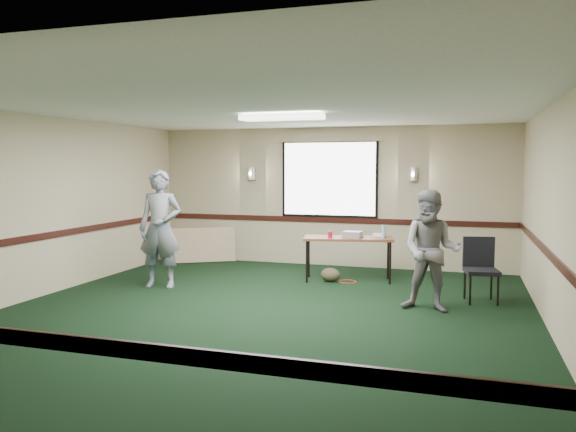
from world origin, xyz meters
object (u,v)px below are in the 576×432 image
(projector, at_px, (353,234))
(person_right, at_px, (431,251))
(folding_table, at_px, (348,240))
(person_left, at_px, (160,229))
(conference_chair, at_px, (480,264))

(projector, xyz_separation_m, person_right, (1.38, -1.64, 0.02))
(folding_table, relative_size, person_left, 0.84)
(projector, distance_m, person_left, 3.18)
(conference_chair, relative_size, person_left, 0.49)
(conference_chair, xyz_separation_m, person_left, (-4.89, -0.53, 0.41))
(person_left, bearing_deg, projector, 15.07)
(projector, bearing_deg, person_left, -148.34)
(person_left, relative_size, person_right, 1.16)
(projector, xyz_separation_m, conference_chair, (2.03, -0.84, -0.26))
(person_right, bearing_deg, folding_table, 137.89)
(folding_table, xyz_separation_m, projector, (0.07, -0.01, 0.11))
(folding_table, bearing_deg, projector, -16.61)
(person_left, xyz_separation_m, person_right, (4.24, -0.27, -0.13))
(person_right, bearing_deg, conference_chair, 57.39)
(folding_table, distance_m, conference_chair, 2.27)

